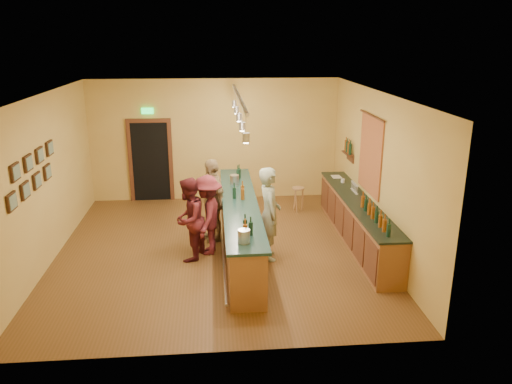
{
  "coord_description": "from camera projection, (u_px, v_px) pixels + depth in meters",
  "views": [
    {
      "loc": [
        -0.04,
        -9.52,
        4.24
      ],
      "look_at": [
        0.81,
        0.2,
        1.17
      ],
      "focal_mm": 35.0,
      "sensor_mm": 36.0,
      "label": 1
    }
  ],
  "objects": [
    {
      "name": "tasting_bar",
      "position": [
        240.0,
        222.0,
        10.18
      ],
      "size": [
        0.73,
        5.1,
        1.38
      ],
      "color": "brown",
      "rests_on": "floor"
    },
    {
      "name": "picture_grid",
      "position": [
        33.0,
        172.0,
        8.76
      ],
      "size": [
        0.06,
        2.2,
        0.7
      ],
      "primitive_type": null,
      "color": "#382111",
      "rests_on": "wall_left"
    },
    {
      "name": "floor",
      "position": [
        218.0,
        250.0,
        10.32
      ],
      "size": [
        7.0,
        7.0,
        0.0
      ],
      "primitive_type": "plane",
      "color": "brown",
      "rests_on": "ground"
    },
    {
      "name": "tapestry",
      "position": [
        370.0,
        155.0,
        10.42
      ],
      "size": [
        0.03,
        1.4,
        1.6
      ],
      "primitive_type": "cube",
      "color": "maroon",
      "rests_on": "wall_right"
    },
    {
      "name": "wall_back",
      "position": [
        215.0,
        140.0,
        13.17
      ],
      "size": [
        6.5,
        0.02,
        3.2
      ],
      "primitive_type": "cube",
      "color": "tan",
      "rests_on": "floor"
    },
    {
      "name": "customer_a",
      "position": [
        189.0,
        219.0,
        9.69
      ],
      "size": [
        0.87,
        0.98,
        1.66
      ],
      "primitive_type": "imported",
      "rotation": [
        0.0,
        0.0,
        -1.94
      ],
      "color": "#59191E",
      "rests_on": "floor"
    },
    {
      "name": "bartender",
      "position": [
        269.0,
        214.0,
        9.71
      ],
      "size": [
        0.47,
        0.7,
        1.86
      ],
      "primitive_type": "imported",
      "rotation": [
        0.0,
        0.0,
        1.62
      ],
      "color": "gray",
      "rests_on": "floor"
    },
    {
      "name": "wall_front",
      "position": [
        219.0,
        247.0,
        6.52
      ],
      "size": [
        6.5,
        0.02,
        3.2
      ],
      "primitive_type": "cube",
      "color": "tan",
      "rests_on": "floor"
    },
    {
      "name": "ceiling",
      "position": [
        214.0,
        94.0,
        9.36
      ],
      "size": [
        6.5,
        7.0,
        0.02
      ],
      "primitive_type": "cube",
      "color": "silver",
      "rests_on": "wall_back"
    },
    {
      "name": "wall_right",
      "position": [
        377.0,
        172.0,
        10.11
      ],
      "size": [
        0.02,
        7.0,
        3.2
      ],
      "primitive_type": "cube",
      "color": "tan",
      "rests_on": "floor"
    },
    {
      "name": "pendant_track",
      "position": [
        239.0,
        105.0,
        9.47
      ],
      "size": [
        0.11,
        4.6,
        0.5
      ],
      "color": "silver",
      "rests_on": "ceiling"
    },
    {
      "name": "customer_c",
      "position": [
        208.0,
        215.0,
        9.96
      ],
      "size": [
        0.76,
        1.13,
        1.63
      ],
      "primitive_type": "imported",
      "rotation": [
        0.0,
        0.0,
        -1.73
      ],
      "color": "#59191E",
      "rests_on": "floor"
    },
    {
      "name": "bar_stool",
      "position": [
        298.0,
        193.0,
        12.44
      ],
      "size": [
        0.31,
        0.31,
        0.63
      ],
      "rotation": [
        0.0,
        0.0,
        -0.03
      ],
      "color": "#A67D4B",
      "rests_on": "floor"
    },
    {
      "name": "bottle_shelf",
      "position": [
        348.0,
        149.0,
        11.89
      ],
      "size": [
        0.17,
        0.55,
        0.54
      ],
      "color": "#542B19",
      "rests_on": "wall_right"
    },
    {
      "name": "back_counter",
      "position": [
        357.0,
        220.0,
        10.59
      ],
      "size": [
        0.6,
        4.55,
        1.27
      ],
      "color": "brown",
      "rests_on": "floor"
    },
    {
      "name": "customer_b",
      "position": [
        213.0,
        200.0,
        10.62
      ],
      "size": [
        0.82,
        1.14,
        1.79
      ],
      "primitive_type": "imported",
      "rotation": [
        0.0,
        0.0,
        -1.16
      ],
      "color": "#997A51",
      "rests_on": "floor"
    },
    {
      "name": "wall_left",
      "position": [
        47.0,
        179.0,
        9.58
      ],
      "size": [
        0.02,
        7.0,
        3.2
      ],
      "primitive_type": "cube",
      "color": "tan",
      "rests_on": "floor"
    },
    {
      "name": "doorway",
      "position": [
        151.0,
        159.0,
        13.15
      ],
      "size": [
        1.15,
        0.09,
        2.48
      ],
      "color": "black",
      "rests_on": "wall_back"
    }
  ]
}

